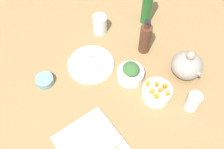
{
  "coord_description": "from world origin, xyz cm",
  "views": [
    {
      "loc": [
        57.49,
        -39.33,
        114.53
      ],
      "look_at": [
        0.0,
        0.0,
        8.0
      ],
      "focal_mm": 43.65,
      "sensor_mm": 36.0,
      "label": 1
    }
  ],
  "objects_px": {
    "bowl_small_side": "(45,80)",
    "teapot": "(187,65)",
    "bowl_greens": "(130,75)",
    "drinking_glass_1": "(193,102)",
    "plate_tofu": "(91,64)",
    "cutting_board": "(93,148)",
    "bottle_0": "(147,4)",
    "drinking_glass_0": "(100,24)",
    "bowl_carrots": "(157,93)",
    "bottle_1": "(145,38)"
  },
  "relations": [
    {
      "from": "bowl_greens",
      "to": "bowl_small_side",
      "type": "xyz_separation_m",
      "value": [
        -0.21,
        -0.35,
        -0.01
      ]
    },
    {
      "from": "bowl_greens",
      "to": "teapot",
      "type": "xyz_separation_m",
      "value": [
        0.13,
        0.24,
        0.04
      ]
    },
    {
      "from": "cutting_board",
      "to": "bowl_greens",
      "type": "bearing_deg",
      "value": 120.05
    },
    {
      "from": "plate_tofu",
      "to": "drinking_glass_1",
      "type": "distance_m",
      "value": 0.52
    },
    {
      "from": "cutting_board",
      "to": "bowl_carrots",
      "type": "xyz_separation_m",
      "value": [
        -0.05,
        0.37,
        0.02
      ]
    },
    {
      "from": "plate_tofu",
      "to": "drinking_glass_0",
      "type": "height_order",
      "value": "drinking_glass_0"
    },
    {
      "from": "cutting_board",
      "to": "drinking_glass_0",
      "type": "height_order",
      "value": "drinking_glass_0"
    },
    {
      "from": "plate_tofu",
      "to": "bowl_small_side",
      "type": "bearing_deg",
      "value": -99.03
    },
    {
      "from": "bowl_greens",
      "to": "bottle_0",
      "type": "height_order",
      "value": "bottle_0"
    },
    {
      "from": "bottle_1",
      "to": "drinking_glass_0",
      "type": "relative_size",
      "value": 1.99
    },
    {
      "from": "bowl_small_side",
      "to": "teapot",
      "type": "relative_size",
      "value": 0.51
    },
    {
      "from": "bowl_carrots",
      "to": "bottle_1",
      "type": "height_order",
      "value": "bottle_1"
    },
    {
      "from": "bowl_small_side",
      "to": "cutting_board",
      "type": "bearing_deg",
      "value": 2.58
    },
    {
      "from": "drinking_glass_0",
      "to": "bottle_0",
      "type": "bearing_deg",
      "value": 72.14
    },
    {
      "from": "plate_tofu",
      "to": "bowl_carrots",
      "type": "height_order",
      "value": "bowl_carrots"
    },
    {
      "from": "bowl_small_side",
      "to": "drinking_glass_1",
      "type": "relative_size",
      "value": 0.85
    },
    {
      "from": "bowl_carrots",
      "to": "drinking_glass_1",
      "type": "height_order",
      "value": "drinking_glass_1"
    },
    {
      "from": "bowl_greens",
      "to": "drinking_glass_0",
      "type": "bearing_deg",
      "value": 172.42
    },
    {
      "from": "bottle_0",
      "to": "bowl_carrots",
      "type": "bearing_deg",
      "value": -32.16
    },
    {
      "from": "plate_tofu",
      "to": "bottle_1",
      "type": "relative_size",
      "value": 1.11
    },
    {
      "from": "plate_tofu",
      "to": "bottle_0",
      "type": "height_order",
      "value": "bottle_0"
    },
    {
      "from": "bowl_carrots",
      "to": "bottle_1",
      "type": "relative_size",
      "value": 0.66
    },
    {
      "from": "cutting_board",
      "to": "drinking_glass_1",
      "type": "xyz_separation_m",
      "value": [
        0.09,
        0.47,
        0.04
      ]
    },
    {
      "from": "cutting_board",
      "to": "drinking_glass_1",
      "type": "relative_size",
      "value": 2.84
    },
    {
      "from": "teapot",
      "to": "bottle_1",
      "type": "xyz_separation_m",
      "value": [
        -0.23,
        -0.08,
        0.03
      ]
    },
    {
      "from": "cutting_board",
      "to": "bowl_small_side",
      "type": "distance_m",
      "value": 0.4
    },
    {
      "from": "teapot",
      "to": "plate_tofu",
      "type": "bearing_deg",
      "value": -130.0
    },
    {
      "from": "bottle_1",
      "to": "drinking_glass_0",
      "type": "bearing_deg",
      "value": -153.95
    },
    {
      "from": "bowl_greens",
      "to": "bowl_carrots",
      "type": "relative_size",
      "value": 0.94
    },
    {
      "from": "plate_tofu",
      "to": "bowl_greens",
      "type": "relative_size",
      "value": 1.8
    },
    {
      "from": "cutting_board",
      "to": "bottle_0",
      "type": "relative_size",
      "value": 1.0
    },
    {
      "from": "bottle_0",
      "to": "drinking_glass_0",
      "type": "bearing_deg",
      "value": -107.86
    },
    {
      "from": "plate_tofu",
      "to": "bowl_greens",
      "type": "height_order",
      "value": "bowl_greens"
    },
    {
      "from": "bowl_small_side",
      "to": "drinking_glass_0",
      "type": "bearing_deg",
      "value": 107.9
    },
    {
      "from": "cutting_board",
      "to": "bottle_1",
      "type": "relative_size",
      "value": 1.36
    },
    {
      "from": "bowl_greens",
      "to": "drinking_glass_0",
      "type": "xyz_separation_m",
      "value": [
        -0.34,
        0.04,
        0.03
      ]
    },
    {
      "from": "bowl_greens",
      "to": "bowl_small_side",
      "type": "distance_m",
      "value": 0.41
    },
    {
      "from": "drinking_glass_0",
      "to": "drinking_glass_1",
      "type": "height_order",
      "value": "drinking_glass_0"
    },
    {
      "from": "bowl_carrots",
      "to": "teapot",
      "type": "height_order",
      "value": "teapot"
    },
    {
      "from": "bowl_carrots",
      "to": "drinking_glass_0",
      "type": "xyz_separation_m",
      "value": [
        -0.48,
        0.01,
        0.02
      ]
    },
    {
      "from": "bowl_carrots",
      "to": "teapot",
      "type": "relative_size",
      "value": 0.83
    },
    {
      "from": "bowl_greens",
      "to": "drinking_glass_1",
      "type": "xyz_separation_m",
      "value": [
        0.28,
        0.13,
        0.02
      ]
    },
    {
      "from": "bottle_0",
      "to": "drinking_glass_1",
      "type": "height_order",
      "value": "bottle_0"
    },
    {
      "from": "plate_tofu",
      "to": "bottle_1",
      "type": "bearing_deg",
      "value": 75.64
    },
    {
      "from": "bottle_0",
      "to": "drinking_glass_0",
      "type": "relative_size",
      "value": 2.7
    },
    {
      "from": "bowl_small_side",
      "to": "bottle_0",
      "type": "xyz_separation_m",
      "value": [
        -0.05,
        0.65,
        0.11
      ]
    },
    {
      "from": "drinking_glass_0",
      "to": "bowl_greens",
      "type": "bearing_deg",
      "value": -7.58
    },
    {
      "from": "bottle_1",
      "to": "drinking_glass_0",
      "type": "height_order",
      "value": "bottle_1"
    },
    {
      "from": "bowl_greens",
      "to": "drinking_glass_1",
      "type": "bearing_deg",
      "value": 25.17
    },
    {
      "from": "bottle_0",
      "to": "teapot",
      "type": "bearing_deg",
      "value": -8.5
    }
  ]
}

